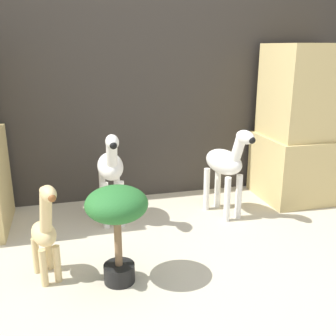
# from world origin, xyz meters

# --- Properties ---
(ground_plane) EXTENTS (14.00, 14.00, 0.00)m
(ground_plane) POSITION_xyz_m (0.00, 0.00, 0.00)
(ground_plane) COLOR beige
(wall_back) EXTENTS (6.40, 0.08, 2.20)m
(wall_back) POSITION_xyz_m (0.00, 1.50, 1.10)
(wall_back) COLOR #38332D
(wall_back) RESTS_ON ground_plane
(rock_pillar_right) EXTENTS (0.68, 0.60, 1.27)m
(rock_pillar_right) POSITION_xyz_m (1.34, 1.11, 0.61)
(rock_pillar_right) COLOR #D1B775
(rock_pillar_right) RESTS_ON ground_plane
(zebra_right) EXTENTS (0.28, 0.50, 0.70)m
(zebra_right) POSITION_xyz_m (0.57, 0.89, 0.41)
(zebra_right) COLOR white
(zebra_right) RESTS_ON ground_plane
(zebra_left) EXTENTS (0.19, 0.49, 0.70)m
(zebra_left) POSITION_xyz_m (-0.27, 0.99, 0.41)
(zebra_left) COLOR white
(zebra_left) RESTS_ON ground_plane
(giraffe_figurine) EXTENTS (0.20, 0.37, 0.60)m
(giraffe_figurine) POSITION_xyz_m (-0.71, 0.31, 0.30)
(giraffe_figurine) COLOR #E0C184
(giraffe_figurine) RESTS_ON ground_plane
(potted_palm_front) EXTENTS (0.33, 0.33, 0.55)m
(potted_palm_front) POSITION_xyz_m (-0.34, 0.20, 0.40)
(potted_palm_front) COLOR black
(potted_palm_front) RESTS_ON ground_plane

